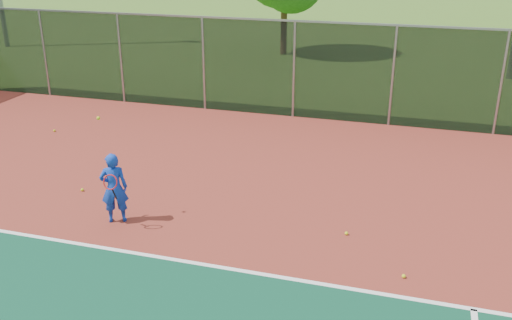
{
  "coord_description": "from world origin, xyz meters",
  "views": [
    {
      "loc": [
        0.84,
        -5.05,
        5.51
      ],
      "look_at": [
        -2.15,
        5.0,
        1.3
      ],
      "focal_mm": 40.0,
      "sensor_mm": 36.0,
      "label": 1
    }
  ],
  "objects": [
    {
      "name": "fence_back",
      "position": [
        0.0,
        12.0,
        1.56
      ],
      "size": [
        30.0,
        0.06,
        3.03
      ],
      "color": "black",
      "rests_on": "court_apron"
    },
    {
      "name": "practice_ball_2",
      "position": [
        -9.41,
        8.51,
        0.06
      ],
      "size": [
        0.07,
        0.07,
        0.07
      ],
      "primitive_type": "sphere",
      "color": "#C2CC17",
      "rests_on": "court_apron"
    },
    {
      "name": "practice_ball_1",
      "position": [
        0.9,
        3.59,
        0.06
      ],
      "size": [
        0.07,
        0.07,
        0.07
      ],
      "primitive_type": "sphere",
      "color": "#C2CC17",
      "rests_on": "court_apron"
    },
    {
      "name": "tennis_player",
      "position": [
        -4.82,
        4.05,
        0.76
      ],
      "size": [
        0.64,
        0.69,
        2.18
      ],
      "color": "#1137A6",
      "rests_on": "court_apron"
    },
    {
      "name": "practice_ball_3",
      "position": [
        -0.25,
        4.8,
        0.06
      ],
      "size": [
        0.07,
        0.07,
        0.07
      ],
      "primitive_type": "sphere",
      "color": "#C2CC17",
      "rests_on": "court_apron"
    },
    {
      "name": "practice_ball_4",
      "position": [
        -6.3,
        5.1,
        0.06
      ],
      "size": [
        0.07,
        0.07,
        0.07
      ],
      "primitive_type": "sphere",
      "color": "#C2CC17",
      "rests_on": "court_apron"
    }
  ]
}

